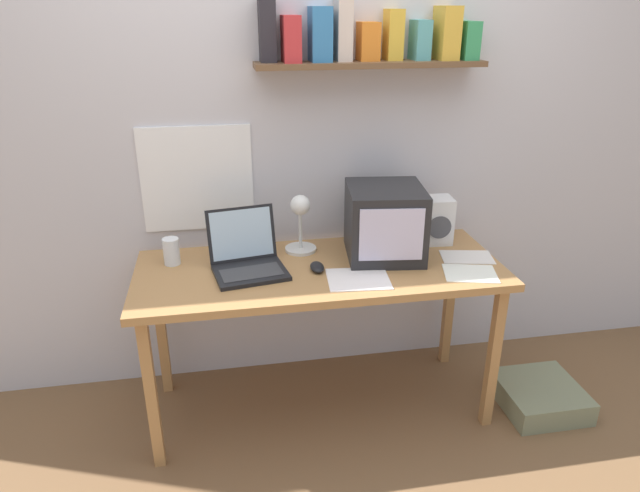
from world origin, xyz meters
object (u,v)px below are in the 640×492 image
Objects in this scene: juice_glass at (172,253)px; computer_mouse at (317,267)px; open_notebook at (358,279)px; desk_lamp at (300,219)px; laptop at (247,255)px; printed_handout at (470,273)px; crt_monitor at (385,222)px; loose_paper_near_laptop at (467,257)px; space_heater at (436,220)px; corner_desk at (320,281)px; floor_cushion at (540,396)px.

computer_mouse is at bearing -16.30° from juice_glass.
desk_lamp is at bearing 122.47° from open_notebook.
printed_handout is (0.95, -0.22, -0.06)m from laptop.
crt_monitor is 0.33m from open_notebook.
printed_handout is (0.65, -0.15, -0.01)m from computer_mouse.
printed_handout is 1.01× the size of loose_paper_near_laptop.
desk_lamp is 1.12× the size of printed_handout.
space_heater reaches higher than juice_glass.
space_heater is at bearing 19.76° from computer_mouse.
desk_lamp is at bearing 111.29° from corner_desk.
crt_monitor is at bearing -4.85° from desk_lamp.
juice_glass is at bearing 163.70° from computer_mouse.
desk_lamp is at bearing 153.30° from printed_handout.
juice_glass is (-0.58, -0.01, -0.12)m from desk_lamp.
crt_monitor is 1.43× the size of open_notebook.
space_heater is at bearing 27.65° from crt_monitor.
laptop reaches higher than loose_paper_near_laptop.
space_heater is (0.67, 0.03, -0.06)m from desk_lamp.
open_notebook is (0.46, -0.19, -0.06)m from laptop.
corner_desk is at bearing -61.60° from desk_lamp.
desk_lamp is 0.67m from space_heater.
crt_monitor is at bearing 19.10° from computer_mouse.
corner_desk is 0.40m from crt_monitor.
computer_mouse is 0.70m from loose_paper_near_laptop.
laptop is 1.01m from loose_paper_near_laptop.
computer_mouse is (0.04, -0.20, -0.16)m from desk_lamp.
laptop is 1.34× the size of printed_handout.
floor_cushion is at bearing -8.56° from computer_mouse.
space_heater is (0.92, 0.15, 0.05)m from laptop.
desk_lamp reaches higher than computer_mouse.
corner_desk is 6.24× the size of printed_handout.
open_notebook reaches higher than corner_desk.
juice_glass is (-0.33, 0.11, -0.01)m from laptop.
space_heater reaches higher than printed_handout.
corner_desk is 15.45× the size of computer_mouse.
crt_monitor reaches higher than desk_lamp.
corner_desk is 0.30m from desk_lamp.
open_notebook is (0.16, -0.12, -0.01)m from computer_mouse.
laptop is 0.31m from desk_lamp.
computer_mouse is (0.30, -0.07, -0.05)m from laptop.
juice_glass is at bearing -174.08° from space_heater.
computer_mouse is (-0.02, -0.04, 0.09)m from corner_desk.
corner_desk is at bearing -158.58° from space_heater.
space_heater is at bearing 1.83° from juice_glass.
juice_glass reaches higher than computer_mouse.
open_notebook is at bearing -139.62° from space_heater.
open_notebook and printed_handout have the same top height.
crt_monitor is 1.55× the size of loose_paper_near_laptop.
desk_lamp is (0.26, 0.12, 0.11)m from laptop.
juice_glass is at bearing 165.25° from printed_handout.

